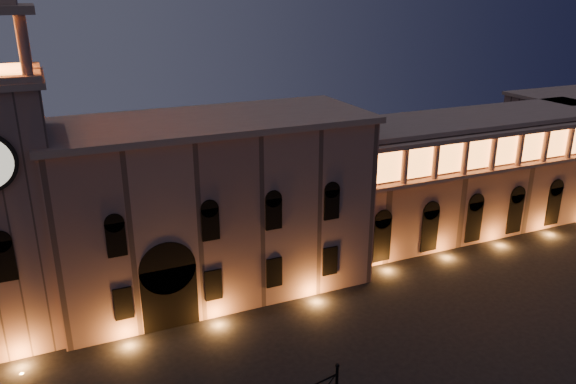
# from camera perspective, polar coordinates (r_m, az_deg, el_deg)

# --- Properties ---
(government_building) EXTENTS (30.80, 12.80, 17.60)m
(government_building) POSITION_cam_1_polar(r_m,az_deg,el_deg) (55.74, -7.70, -1.45)
(government_building) COLOR #8E695D
(government_building) RESTS_ON ground
(colonnade_wing) EXTENTS (40.60, 11.50, 14.50)m
(colonnade_wing) POSITION_cam_1_polar(r_m,az_deg,el_deg) (74.01, 18.06, 1.94)
(colonnade_wing) COLOR #896357
(colonnade_wing) RESTS_ON ground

